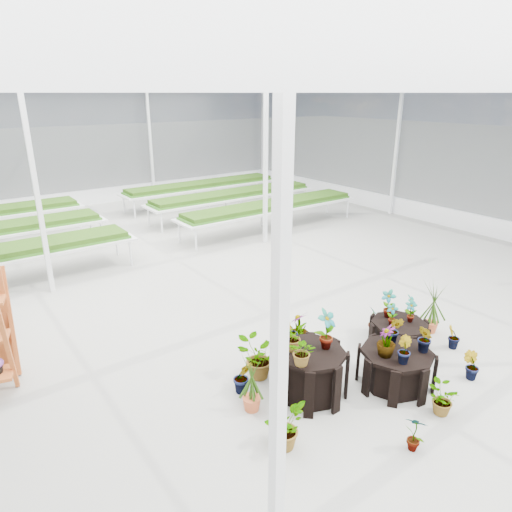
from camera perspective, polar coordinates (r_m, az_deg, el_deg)
ground_plane at (r=8.96m, az=1.42°, el=-8.19°), size 24.00×24.00×0.00m
greenhouse_shell at (r=8.16m, az=1.55°, el=5.91°), size 18.00×24.00×4.50m
steel_frame at (r=8.16m, az=1.55°, el=5.91°), size 18.00×24.00×4.50m
nursery_benches at (r=14.79m, az=-15.90°, el=4.18°), size 16.00×7.00×0.84m
plinth_tall at (r=6.88m, az=6.71°, el=-14.30°), size 1.10×1.10×0.73m
plinth_mid at (r=7.37m, az=17.03°, el=-13.26°), size 1.27×1.27×0.58m
plinth_low at (r=8.46m, az=17.37°, el=-9.28°), size 1.24×1.24×0.45m
nursery_plants at (r=7.22m, az=10.17°, el=-11.61°), size 4.65×3.10×1.34m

